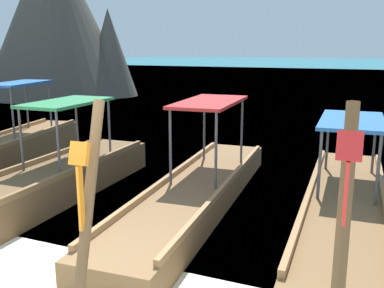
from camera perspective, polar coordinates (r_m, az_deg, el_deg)
The scene contains 6 objects.
sea_water at distance 64.96m, azimuth 20.34°, elevation 9.29°, with size 120.00×120.00×0.00m, color #147A89.
longtail_boat_green_ribbon at distance 11.95m, azimuth -23.20°, elevation -0.73°, with size 2.17×6.24×2.46m.
longtail_boat_blue_ribbon at distance 8.88m, azimuth -18.43°, elevation -4.89°, with size 1.36×6.44×2.38m.
longtail_boat_orange_ribbon at distance 8.12m, azimuth 0.50°, elevation -6.28°, with size 1.63×7.28×2.40m.
longtail_boat_red_ribbon at distance 7.46m, azimuth 19.44°, elevation -8.42°, with size 1.43×6.71×2.49m.
karst_rock at distance 28.23m, azimuth -17.19°, elevation 15.83°, with size 9.23×8.86×10.24m.
Camera 1 is at (2.84, -3.23, 2.94)m, focal length 40.56 mm.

